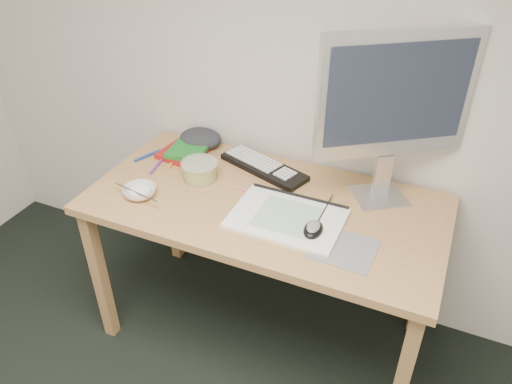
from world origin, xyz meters
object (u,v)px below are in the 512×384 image
(desk, at_px, (265,218))
(monitor, at_px, (395,100))
(keyboard, at_px, (264,167))
(rice_bowl, at_px, (140,192))
(sketchpad, at_px, (287,218))

(desk, relative_size, monitor, 2.11)
(keyboard, bearing_deg, rice_bowl, -114.75)
(desk, distance_m, monitor, 0.67)
(desk, bearing_deg, sketchpad, -30.95)
(keyboard, height_order, rice_bowl, rice_bowl)
(desk, xyz_separation_m, sketchpad, (0.12, -0.07, 0.09))
(keyboard, relative_size, monitor, 0.61)
(desk, height_order, keyboard, keyboard)
(rice_bowl, bearing_deg, monitor, 23.36)
(desk, distance_m, rice_bowl, 0.51)
(keyboard, distance_m, rice_bowl, 0.54)
(sketchpad, relative_size, keyboard, 1.02)
(sketchpad, bearing_deg, rice_bowl, -170.39)
(sketchpad, xyz_separation_m, monitor, (0.28, 0.28, 0.41))
(sketchpad, height_order, monitor, monitor)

